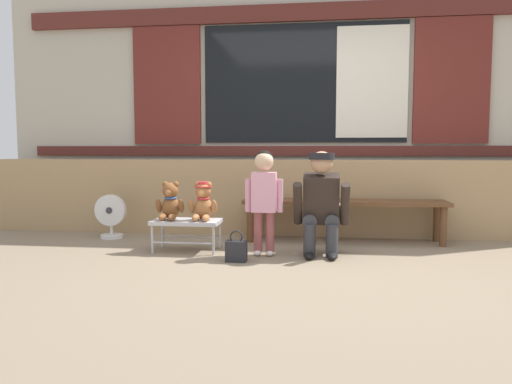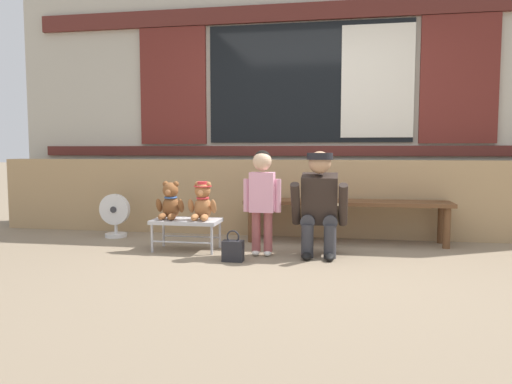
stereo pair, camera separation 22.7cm
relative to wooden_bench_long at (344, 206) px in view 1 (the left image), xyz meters
name	(u,v)px [view 1 (the left image)]	position (x,y,z in m)	size (l,w,h in m)	color
ground_plane	(296,264)	(-0.45, -1.06, -0.37)	(60.00, 60.00, 0.00)	#84725B
brick_low_wall	(302,198)	(-0.45, 0.37, 0.05)	(7.28, 0.25, 0.85)	tan
shop_facade	(305,81)	(-0.44, 0.88, 1.42)	(7.43, 0.26, 3.59)	#B7B2A3
wooden_bench_long	(344,206)	(0.00, 0.00, 0.00)	(2.10, 0.40, 0.44)	brown
small_display_bench	(187,223)	(-1.50, -0.66, -0.11)	(0.64, 0.36, 0.30)	#BCBCC1
teddy_bear_plain	(170,202)	(-1.66, -0.66, 0.09)	(0.28, 0.26, 0.36)	brown
teddy_bear_with_hat	(203,202)	(-1.34, -0.66, 0.10)	(0.28, 0.27, 0.36)	#A86B3D
child_standing	(264,191)	(-0.75, -0.76, 0.22)	(0.35, 0.18, 0.96)	#994C4C
adult_crouching	(322,203)	(-0.23, -0.70, 0.11)	(0.50, 0.49, 0.95)	#333338
handbag_on_ground	(236,250)	(-0.96, -1.04, -0.28)	(0.18, 0.11, 0.27)	#232328
floor_fan	(111,217)	(-2.50, -0.13, -0.13)	(0.34, 0.24, 0.48)	silver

